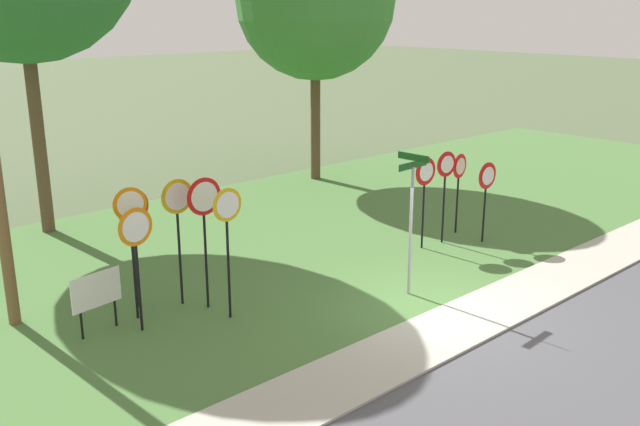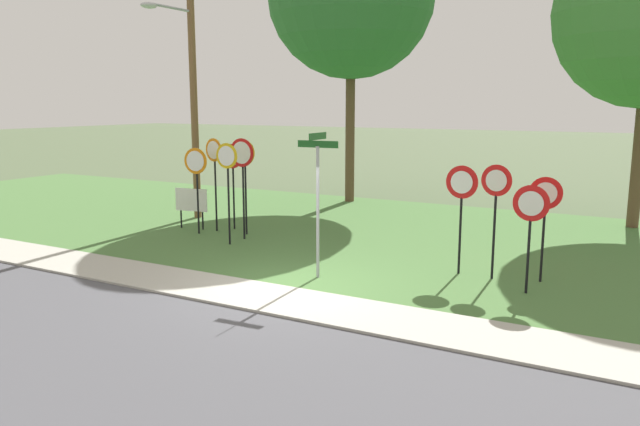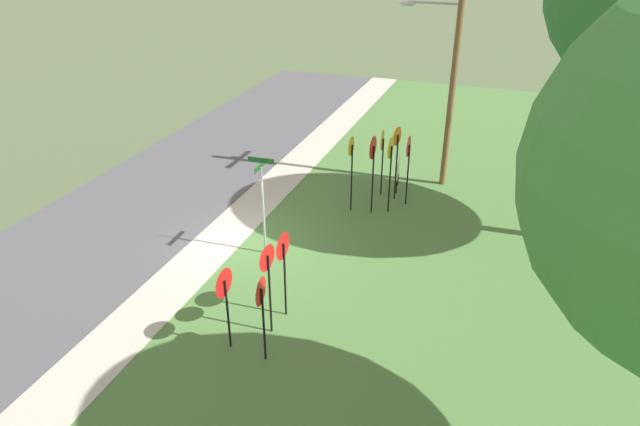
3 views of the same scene
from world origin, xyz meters
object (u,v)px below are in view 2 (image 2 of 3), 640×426
object	(u,v)px
stop_sign_near_right	(196,171)
yield_sign_near_left	(496,195)
stop_sign_near_left	(242,165)
yield_sign_far_right	(530,214)
street_name_post	(318,193)
notice_board	(191,202)
yield_sign_far_left	(461,193)
yield_sign_near_right	(545,205)
stop_sign_far_center	(214,164)
stop_sign_far_left	(232,167)
stop_sign_far_right	(245,166)
stop_sign_center_tall	(227,172)
utility_pole	(190,66)

from	to	relation	value
stop_sign_near_right	yield_sign_near_left	world-z (taller)	stop_sign_near_right
stop_sign_near_left	yield_sign_far_right	bearing A→B (deg)	-8.66
street_name_post	notice_board	xyz separation A→B (m)	(-6.03, 2.82, -1.06)
yield_sign_near_left	yield_sign_far_left	bearing A→B (deg)	-177.67
stop_sign_near_right	yield_sign_near_right	size ratio (longest dim) A/B	1.11
yield_sign_near_right	notice_board	xyz separation A→B (m)	(-10.44, 0.82, -0.87)
stop_sign_far_center	yield_sign_near_left	xyz separation A→B (m)	(8.58, -1.17, -0.14)
stop_sign_far_left	stop_sign_far_right	size ratio (longest dim) A/B	0.94
stop_sign_far_center	street_name_post	xyz separation A→B (m)	(5.15, -2.90, -0.13)
stop_sign_near_left	stop_sign_near_right	distance (m)	1.63
stop_sign_far_right	yield_sign_far_right	distance (m)	8.58
stop_sign_near_right	stop_sign_far_right	size ratio (longest dim) A/B	0.91
stop_sign_far_left	stop_sign_far_right	world-z (taller)	stop_sign_far_right
stop_sign_center_tall	notice_board	distance (m)	2.87
stop_sign_near_left	yield_sign_near_right	bearing A→B (deg)	-1.60
stop_sign_far_right	utility_pole	bearing A→B (deg)	157.72
stop_sign_near_right	stop_sign_far_right	distance (m)	1.45
stop_sign_near_left	yield_sign_near_left	xyz separation A→B (m)	(7.18, -0.66, -0.23)
stop_sign_near_left	stop_sign_near_right	bearing A→B (deg)	-176.57
yield_sign_near_left	street_name_post	bearing A→B (deg)	-145.75
yield_sign_near_left	notice_board	xyz separation A→B (m)	(-9.46, 1.10, -1.05)
yield_sign_near_left	stop_sign_far_left	bearing A→B (deg)	176.21
yield_sign_far_left	yield_sign_near_right	bearing A→B (deg)	10.34
stop_sign_far_right	yield_sign_near_left	size ratio (longest dim) A/B	1.10
yield_sign_far_left	street_name_post	distance (m)	3.21
yield_sign_near_right	yield_sign_far_left	size ratio (longest dim) A/B	0.93
stop_sign_center_tall	street_name_post	bearing A→B (deg)	-24.77
stop_sign_far_left	utility_pole	xyz separation A→B (m)	(-2.27, 0.87, 3.11)
stop_sign_near_right	stop_sign_far_right	xyz separation A→B (m)	(1.30, 0.61, 0.17)
yield_sign_far_right	utility_pole	world-z (taller)	utility_pole
yield_sign_near_right	stop_sign_center_tall	bearing A→B (deg)	177.16
yield_sign_near_right	yield_sign_near_left	bearing A→B (deg)	-169.52
stop_sign_center_tall	utility_pole	distance (m)	5.26
stop_sign_near_right	stop_sign_center_tall	xyz separation A→B (m)	(1.66, -0.68, 0.14)
stop_sign_near_left	stop_sign_far_center	size ratio (longest dim) A/B	1.02
yield_sign_far_left	notice_board	xyz separation A→B (m)	(-8.69, 1.03, -1.01)
yield_sign_far_left	stop_sign_far_right	bearing A→B (deg)	174.01
stop_sign_near_right	stop_sign_near_left	bearing A→B (deg)	-3.86
stop_sign_far_right	yield_sign_far_left	distance (m)	6.82
yield_sign_near_right	street_name_post	world-z (taller)	street_name_post
stop_sign_near_right	yield_sign_near_right	world-z (taller)	stop_sign_near_right
stop_sign_far_left	stop_sign_far_center	bearing A→B (deg)	-122.76
yield_sign_near_right	utility_pole	size ratio (longest dim) A/B	0.25
stop_sign_far_left	stop_sign_far_right	xyz separation A→B (m)	(0.79, -0.46, 0.12)
yield_sign_near_right	stop_sign_far_left	bearing A→B (deg)	166.07
stop_sign_near_left	stop_sign_far_right	bearing A→B (deg)	120.79
stop_sign_far_left	yield_sign_far_left	size ratio (longest dim) A/B	1.06
stop_sign_far_left	yield_sign_far_left	world-z (taller)	stop_sign_far_left
stop_sign_far_left	street_name_post	bearing A→B (deg)	-36.63
stop_sign_far_left	yield_sign_near_left	bearing A→B (deg)	-13.05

